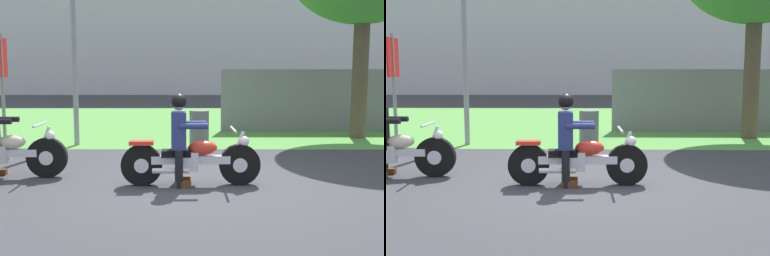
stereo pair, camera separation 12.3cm
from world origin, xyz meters
The scene contains 10 objects.
ground centered at (0.00, 0.00, 0.00)m, with size 120.00×120.00×0.00m, color #38383D.
grass_verge centered at (0.00, 9.22, 0.00)m, with size 60.00×12.00×0.01m, color #549342.
stadium_facade centered at (2.97, 32.41, 7.45)m, with size 52.02×8.00×14.89m, color silver.
motorcycle_lead centered at (-0.06, -0.01, 0.38)m, with size 2.11×0.66×0.87m.
rider_lead centered at (-0.22, -0.01, 0.81)m, with size 0.56×0.48×1.39m.
motorcycle_follow centered at (-3.13, 0.49, 0.40)m, with size 2.13×0.66×0.89m.
streetlight_pole centered at (-2.64, 3.87, 3.26)m, with size 0.96×0.20×5.14m.
trash_can centered at (0.12, 3.64, 0.42)m, with size 0.45×0.45×0.84m, color #595E5B.
sign_banner centered at (-4.43, 3.79, 1.72)m, with size 0.08×0.60×2.60m.
fence_segment centered at (4.30, 6.47, 0.90)m, with size 7.00×0.06×1.80m, color slate.
Camera 2 is at (0.08, -6.81, 1.70)m, focal length 42.78 mm.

